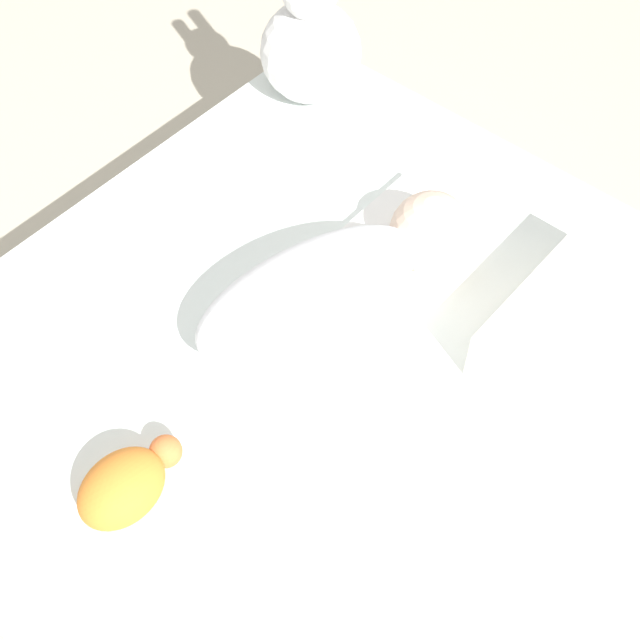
{
  "coord_description": "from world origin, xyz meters",
  "views": [
    {
      "loc": [
        -0.58,
        -0.48,
        1.34
      ],
      "look_at": [
        0.02,
        0.03,
        0.28
      ],
      "focal_mm": 50.0,
      "sensor_mm": 36.0,
      "label": 1
    }
  ],
  "objects_px": {
    "swaddled_baby": "(338,279)",
    "bunny_plush": "(311,43)",
    "turtle_plush": "(126,485)",
    "pillow": "(640,363)"
  },
  "relations": [
    {
      "from": "pillow",
      "to": "turtle_plush",
      "type": "distance_m",
      "value": 0.74
    },
    {
      "from": "swaddled_baby",
      "to": "pillow",
      "type": "distance_m",
      "value": 0.46
    },
    {
      "from": "swaddled_baby",
      "to": "turtle_plush",
      "type": "height_order",
      "value": "swaddled_baby"
    },
    {
      "from": "pillow",
      "to": "swaddled_baby",
      "type": "bearing_deg",
      "value": 113.1
    },
    {
      "from": "pillow",
      "to": "turtle_plush",
      "type": "xyz_separation_m",
      "value": [
        -0.61,
        0.42,
        -0.01
      ]
    },
    {
      "from": "swaddled_baby",
      "to": "turtle_plush",
      "type": "distance_m",
      "value": 0.44
    },
    {
      "from": "swaddled_baby",
      "to": "bunny_plush",
      "type": "height_order",
      "value": "bunny_plush"
    },
    {
      "from": "turtle_plush",
      "to": "swaddled_baby",
      "type": "bearing_deg",
      "value": -0.15
    },
    {
      "from": "swaddled_baby",
      "to": "pillow",
      "type": "bearing_deg",
      "value": -50.66
    },
    {
      "from": "swaddled_baby",
      "to": "bunny_plush",
      "type": "relative_size",
      "value": 1.48
    }
  ]
}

